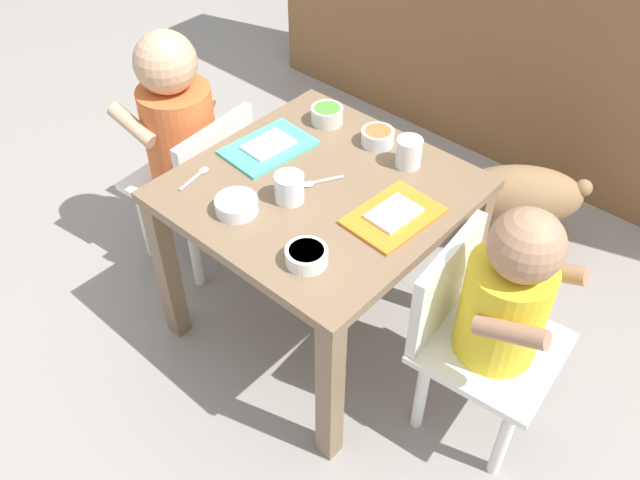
{
  "coord_description": "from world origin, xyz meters",
  "views": [
    {
      "loc": [
        0.79,
        -0.88,
        1.41
      ],
      "look_at": [
        0.0,
        0.0,
        0.31
      ],
      "focal_mm": 37.63,
      "sensor_mm": 36.0,
      "label": 1
    }
  ],
  "objects_px": {
    "seated_child_left": "(181,130)",
    "seated_child_right": "(500,303)",
    "dog": "(510,195)",
    "dining_table": "(320,213)",
    "veggie_bowl_near": "(307,255)",
    "spoon_by_left_tray": "(319,182)",
    "cereal_bowl_right_side": "(327,114)",
    "water_cup_right": "(289,189)",
    "food_tray_right": "(394,215)",
    "food_tray_left": "(268,147)",
    "water_cup_left": "(409,154)",
    "cereal_bowl_left_side": "(378,137)",
    "spoon_by_right_tray": "(197,176)",
    "veggie_bowl_far": "(236,205)"
  },
  "relations": [
    {
      "from": "dining_table",
      "to": "seated_child_left",
      "type": "bearing_deg",
      "value": -176.66
    },
    {
      "from": "dog",
      "to": "veggie_bowl_near",
      "type": "distance_m",
      "value": 0.85
    },
    {
      "from": "dog",
      "to": "food_tray_left",
      "type": "height_order",
      "value": "food_tray_left"
    },
    {
      "from": "food_tray_right",
      "to": "seated_child_left",
      "type": "bearing_deg",
      "value": -175.46
    },
    {
      "from": "veggie_bowl_near",
      "to": "food_tray_right",
      "type": "bearing_deg",
      "value": 77.95
    },
    {
      "from": "water_cup_left",
      "to": "spoon_by_left_tray",
      "type": "height_order",
      "value": "water_cup_left"
    },
    {
      "from": "dog",
      "to": "food_tray_right",
      "type": "xyz_separation_m",
      "value": [
        -0.01,
        -0.57,
        0.29
      ]
    },
    {
      "from": "seated_child_left",
      "to": "seated_child_right",
      "type": "distance_m",
      "value": 0.92
    },
    {
      "from": "dog",
      "to": "cereal_bowl_right_side",
      "type": "relative_size",
      "value": 5.14
    },
    {
      "from": "seated_child_left",
      "to": "cereal_bowl_right_side",
      "type": "xyz_separation_m",
      "value": [
        0.3,
        0.23,
        0.07
      ]
    },
    {
      "from": "cereal_bowl_left_side",
      "to": "veggie_bowl_near",
      "type": "relative_size",
      "value": 0.93
    },
    {
      "from": "cereal_bowl_right_side",
      "to": "spoon_by_left_tray",
      "type": "height_order",
      "value": "cereal_bowl_right_side"
    },
    {
      "from": "cereal_bowl_left_side",
      "to": "cereal_bowl_right_side",
      "type": "xyz_separation_m",
      "value": [
        -0.15,
        -0.01,
        0.0
      ]
    },
    {
      "from": "food_tray_right",
      "to": "food_tray_left",
      "type": "bearing_deg",
      "value": -180.0
    },
    {
      "from": "cereal_bowl_right_side",
      "to": "spoon_by_right_tray",
      "type": "relative_size",
      "value": 0.81
    },
    {
      "from": "cereal_bowl_left_side",
      "to": "veggie_bowl_far",
      "type": "xyz_separation_m",
      "value": [
        -0.07,
        -0.4,
        -0.0
      ]
    },
    {
      "from": "food_tray_right",
      "to": "veggie_bowl_near",
      "type": "relative_size",
      "value": 2.45
    },
    {
      "from": "dining_table",
      "to": "water_cup_left",
      "type": "bearing_deg",
      "value": 63.17
    },
    {
      "from": "veggie_bowl_near",
      "to": "water_cup_right",
      "type": "bearing_deg",
      "value": 143.43
    },
    {
      "from": "seated_child_left",
      "to": "seated_child_right",
      "type": "xyz_separation_m",
      "value": [
        0.92,
        0.06,
        -0.03
      ]
    },
    {
      "from": "cereal_bowl_left_side",
      "to": "food_tray_right",
      "type": "bearing_deg",
      "value": -44.46
    },
    {
      "from": "seated_child_left",
      "to": "water_cup_left",
      "type": "height_order",
      "value": "seated_child_left"
    },
    {
      "from": "cereal_bowl_left_side",
      "to": "veggie_bowl_near",
      "type": "distance_m",
      "value": 0.44
    },
    {
      "from": "veggie_bowl_far",
      "to": "food_tray_right",
      "type": "bearing_deg",
      "value": 38.19
    },
    {
      "from": "seated_child_right",
      "to": "spoon_by_right_tray",
      "type": "relative_size",
      "value": 6.45
    },
    {
      "from": "cereal_bowl_left_side",
      "to": "cereal_bowl_right_side",
      "type": "height_order",
      "value": "cereal_bowl_right_side"
    },
    {
      "from": "seated_child_left",
      "to": "cereal_bowl_right_side",
      "type": "relative_size",
      "value": 8.66
    },
    {
      "from": "food_tray_left",
      "to": "spoon_by_right_tray",
      "type": "height_order",
      "value": "food_tray_left"
    },
    {
      "from": "seated_child_left",
      "to": "water_cup_right",
      "type": "bearing_deg",
      "value": -6.69
    },
    {
      "from": "food_tray_right",
      "to": "cereal_bowl_left_side",
      "type": "height_order",
      "value": "cereal_bowl_left_side"
    },
    {
      "from": "dog",
      "to": "dining_table",
      "type": "bearing_deg",
      "value": -108.35
    },
    {
      "from": "dining_table",
      "to": "dog",
      "type": "relative_size",
      "value": 1.44
    },
    {
      "from": "food_tray_right",
      "to": "spoon_by_right_tray",
      "type": "relative_size",
      "value": 2.1
    },
    {
      "from": "water_cup_left",
      "to": "veggie_bowl_far",
      "type": "height_order",
      "value": "water_cup_left"
    },
    {
      "from": "seated_child_left",
      "to": "spoon_by_right_tray",
      "type": "bearing_deg",
      "value": -30.52
    },
    {
      "from": "cereal_bowl_left_side",
      "to": "cereal_bowl_right_side",
      "type": "bearing_deg",
      "value": -175.82
    },
    {
      "from": "veggie_bowl_near",
      "to": "spoon_by_left_tray",
      "type": "xyz_separation_m",
      "value": [
        -0.15,
        0.2,
        -0.01
      ]
    },
    {
      "from": "dining_table",
      "to": "food_tray_left",
      "type": "relative_size",
      "value": 2.71
    },
    {
      "from": "dining_table",
      "to": "cereal_bowl_left_side",
      "type": "relative_size",
      "value": 7.49
    },
    {
      "from": "seated_child_left",
      "to": "spoon_by_left_tray",
      "type": "relative_size",
      "value": 7.5
    },
    {
      "from": "cereal_bowl_left_side",
      "to": "spoon_by_right_tray",
      "type": "height_order",
      "value": "cereal_bowl_left_side"
    },
    {
      "from": "dining_table",
      "to": "veggie_bowl_near",
      "type": "distance_m",
      "value": 0.26
    },
    {
      "from": "food_tray_right",
      "to": "spoon_by_left_tray",
      "type": "distance_m",
      "value": 0.2
    },
    {
      "from": "seated_child_left",
      "to": "food_tray_left",
      "type": "distance_m",
      "value": 0.28
    },
    {
      "from": "dining_table",
      "to": "water_cup_left",
      "type": "distance_m",
      "value": 0.25
    },
    {
      "from": "veggie_bowl_far",
      "to": "seated_child_right",
      "type": "bearing_deg",
      "value": 21.68
    },
    {
      "from": "seated_child_left",
      "to": "dog",
      "type": "bearing_deg",
      "value": 43.46
    },
    {
      "from": "food_tray_right",
      "to": "spoon_by_left_tray",
      "type": "relative_size",
      "value": 2.25
    },
    {
      "from": "food_tray_left",
      "to": "cereal_bowl_right_side",
      "type": "bearing_deg",
      "value": 81.18
    },
    {
      "from": "water_cup_right",
      "to": "spoon_by_left_tray",
      "type": "bearing_deg",
      "value": 84.54
    }
  ]
}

